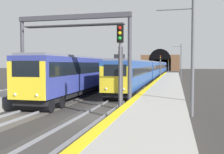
# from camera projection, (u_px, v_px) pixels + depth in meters

# --- Properties ---
(ground_plane) EXTENTS (320.00, 320.00, 0.00)m
(ground_plane) POSITION_uv_depth(u_px,v_px,m) (92.00, 118.00, 16.11)
(ground_plane) COLOR #302D2B
(platform_right) EXTENTS (112.00, 3.60, 1.04)m
(platform_right) POSITION_uv_depth(u_px,v_px,m) (155.00, 113.00, 15.14)
(platform_right) COLOR #9E9B93
(platform_right) RESTS_ON ground_plane
(platform_right_edge_strip) EXTENTS (112.00, 0.50, 0.01)m
(platform_right_edge_strip) POSITION_uv_depth(u_px,v_px,m) (129.00, 103.00, 15.48)
(platform_right_edge_strip) COLOR yellow
(platform_right_edge_strip) RESTS_ON platform_right
(track_main_line) EXTENTS (160.00, 2.94, 0.21)m
(track_main_line) POSITION_uv_depth(u_px,v_px,m) (92.00, 118.00, 16.10)
(track_main_line) COLOR #383533
(track_main_line) RESTS_ON ground_plane
(track_adjacent_line) EXTENTS (160.00, 2.75, 0.21)m
(track_adjacent_line) POSITION_uv_depth(u_px,v_px,m) (25.00, 114.00, 17.25)
(track_adjacent_line) COLOR #4C4742
(track_adjacent_line) RESTS_ON ground_plane
(train_main_approaching) EXTENTS (80.86, 2.96, 3.88)m
(train_main_approaching) POSITION_uv_depth(u_px,v_px,m) (154.00, 69.00, 61.38)
(train_main_approaching) COLOR #264C99
(train_main_approaching) RESTS_ON ground_plane
(train_adjacent_platform) EXTENTS (39.50, 3.28, 5.08)m
(train_adjacent_platform) POSITION_uv_depth(u_px,v_px,m) (104.00, 71.00, 36.03)
(train_adjacent_platform) COLOR navy
(train_adjacent_platform) RESTS_ON ground_plane
(railway_signal_near) EXTENTS (0.39, 0.38, 5.72)m
(railway_signal_near) POSITION_uv_depth(u_px,v_px,m) (120.00, 64.00, 15.30)
(railway_signal_near) COLOR #4C4C54
(railway_signal_near) RESTS_ON ground_plane
(railway_signal_mid) EXTENTS (0.39, 0.38, 5.17)m
(railway_signal_mid) POSITION_uv_depth(u_px,v_px,m) (160.00, 65.00, 53.96)
(railway_signal_mid) COLOR #4C4C54
(railway_signal_mid) RESTS_ON ground_plane
(railway_signal_far) EXTENTS (0.39, 0.38, 4.96)m
(railway_signal_far) POSITION_uv_depth(u_px,v_px,m) (168.00, 65.00, 109.25)
(railway_signal_far) COLOR #4C4C54
(railway_signal_far) RESTS_ON ground_plane
(overhead_signal_gantry) EXTENTS (0.70, 8.81, 7.04)m
(overhead_signal_gantry) POSITION_uv_depth(u_px,v_px,m) (73.00, 38.00, 19.04)
(overhead_signal_gantry) COLOR #3F3F47
(overhead_signal_gantry) RESTS_ON ground_plane
(tunnel_portal) EXTENTS (2.59, 18.13, 10.35)m
(tunnel_portal) POSITION_uv_depth(u_px,v_px,m) (160.00, 63.00, 121.34)
(tunnel_portal) COLOR brown
(tunnel_portal) RESTS_ON ground_plane
(catenary_mast_near) EXTENTS (0.22, 2.05, 7.75)m
(catenary_mast_near) POSITION_uv_depth(u_px,v_px,m) (181.00, 61.00, 56.05)
(catenary_mast_near) COLOR #595B60
(catenary_mast_near) RESTS_ON ground_plane
(catenary_mast_far) EXTENTS (0.22, 2.44, 7.51)m
(catenary_mast_far) POSITION_uv_depth(u_px,v_px,m) (192.00, 57.00, 16.40)
(catenary_mast_far) COLOR #595B60
(catenary_mast_far) RESTS_ON ground_plane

